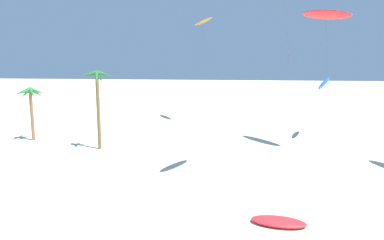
{
  "coord_description": "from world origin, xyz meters",
  "views": [
    {
      "loc": [
        1.97,
        -2.68,
        11.52
      ],
      "look_at": [
        0.18,
        17.03,
        7.94
      ],
      "focal_mm": 36.08,
      "sensor_mm": 36.0,
      "label": 1
    }
  ],
  "objects_px": {
    "flying_kite_0": "(326,15)",
    "palm_tree_0": "(31,97)",
    "grounded_kite_1": "(279,222)",
    "flying_kite_4": "(203,22)",
    "palm_tree_1": "(97,88)",
    "flying_kite_3": "(324,83)"
  },
  "relations": [
    {
      "from": "flying_kite_4",
      "to": "grounded_kite_1",
      "type": "distance_m",
      "value": 41.8
    },
    {
      "from": "flying_kite_3",
      "to": "grounded_kite_1",
      "type": "distance_m",
      "value": 29.57
    },
    {
      "from": "flying_kite_3",
      "to": "grounded_kite_1",
      "type": "xyz_separation_m",
      "value": [
        -9.07,
        -27.23,
        -7.09
      ]
    },
    {
      "from": "palm_tree_0",
      "to": "grounded_kite_1",
      "type": "bearing_deg",
      "value": -37.9
    },
    {
      "from": "palm_tree_0",
      "to": "flying_kite_0",
      "type": "height_order",
      "value": "flying_kite_0"
    },
    {
      "from": "palm_tree_0",
      "to": "palm_tree_1",
      "type": "xyz_separation_m",
      "value": [
        10.01,
        -3.56,
        1.61
      ]
    },
    {
      "from": "palm_tree_0",
      "to": "grounded_kite_1",
      "type": "distance_m",
      "value": 36.65
    },
    {
      "from": "flying_kite_3",
      "to": "flying_kite_4",
      "type": "height_order",
      "value": "flying_kite_4"
    },
    {
      "from": "palm_tree_0",
      "to": "flying_kite_4",
      "type": "height_order",
      "value": "flying_kite_4"
    },
    {
      "from": "palm_tree_1",
      "to": "grounded_kite_1",
      "type": "bearing_deg",
      "value": -45.19
    },
    {
      "from": "flying_kite_0",
      "to": "palm_tree_0",
      "type": "bearing_deg",
      "value": 178.73
    },
    {
      "from": "flying_kite_0",
      "to": "flying_kite_3",
      "type": "bearing_deg",
      "value": 73.7
    },
    {
      "from": "flying_kite_0",
      "to": "grounded_kite_1",
      "type": "distance_m",
      "value": 27.37
    },
    {
      "from": "flying_kite_4",
      "to": "grounded_kite_1",
      "type": "relative_size",
      "value": 4.29
    },
    {
      "from": "flying_kite_4",
      "to": "palm_tree_1",
      "type": "bearing_deg",
      "value": -119.83
    },
    {
      "from": "palm_tree_1",
      "to": "flying_kite_0",
      "type": "xyz_separation_m",
      "value": [
        25.96,
        2.76,
        8.22
      ]
    },
    {
      "from": "flying_kite_3",
      "to": "grounded_kite_1",
      "type": "bearing_deg",
      "value": -108.42
    },
    {
      "from": "flying_kite_0",
      "to": "grounded_kite_1",
      "type": "bearing_deg",
      "value": -108.98
    },
    {
      "from": "flying_kite_4",
      "to": "grounded_kite_1",
      "type": "height_order",
      "value": "flying_kite_4"
    },
    {
      "from": "grounded_kite_1",
      "to": "palm_tree_0",
      "type": "bearing_deg",
      "value": 142.1
    },
    {
      "from": "palm_tree_0",
      "to": "flying_kite_4",
      "type": "distance_m",
      "value": 28.22
    },
    {
      "from": "palm_tree_0",
      "to": "flying_kite_4",
      "type": "xyz_separation_m",
      "value": [
        21.06,
        15.7,
        10.3
      ]
    }
  ]
}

